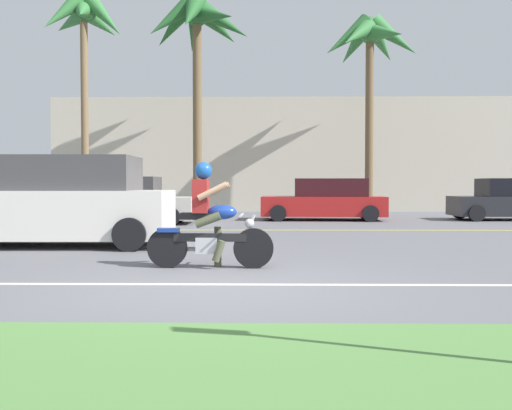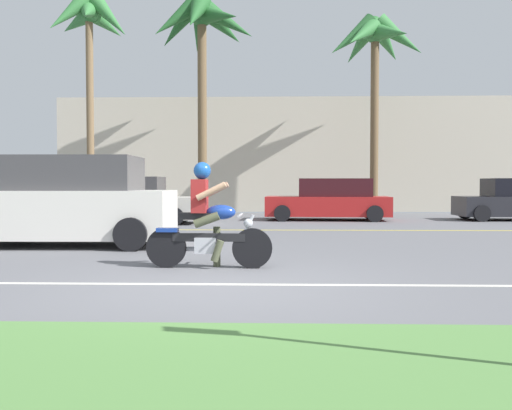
{
  "view_description": "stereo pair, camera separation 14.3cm",
  "coord_description": "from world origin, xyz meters",
  "px_view_note": "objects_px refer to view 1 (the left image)",
  "views": [
    {
      "loc": [
        0.6,
        -7.18,
        1.28
      ],
      "look_at": [
        0.44,
        2.76,
        0.91
      ],
      "focal_mm": 40.37,
      "sensor_mm": 36.0,
      "label": 1
    },
    {
      "loc": [
        0.74,
        -7.17,
        1.28
      ],
      "look_at": [
        0.44,
        2.76,
        0.91
      ],
      "focal_mm": 40.37,
      "sensor_mm": 36.0,
      "label": 2
    }
  ],
  "objects_px": {
    "suv_nearby": "(62,202)",
    "palm_tree_2": "(84,28)",
    "parked_car_2": "(325,201)",
    "parked_car_3": "(507,201)",
    "motorcyclist": "(209,223)",
    "palm_tree_1": "(370,46)",
    "palm_tree_0": "(198,28)",
    "parked_car_1": "(124,202)"
  },
  "relations": [
    {
      "from": "suv_nearby",
      "to": "palm_tree_2",
      "type": "xyz_separation_m",
      "value": [
        -2.96,
        11.02,
        6.51
      ]
    },
    {
      "from": "motorcyclist",
      "to": "palm_tree_1",
      "type": "xyz_separation_m",
      "value": [
        5.08,
        14.87,
        6.18
      ]
    },
    {
      "from": "palm_tree_0",
      "to": "parked_car_3",
      "type": "bearing_deg",
      "value": -14.39
    },
    {
      "from": "suv_nearby",
      "to": "parked_car_3",
      "type": "xyz_separation_m",
      "value": [
        12.71,
        8.65,
        -0.21
      ]
    },
    {
      "from": "suv_nearby",
      "to": "palm_tree_0",
      "type": "relative_size",
      "value": 0.51
    },
    {
      "from": "palm_tree_0",
      "to": "palm_tree_1",
      "type": "bearing_deg",
      "value": 2.33
    },
    {
      "from": "parked_car_1",
      "to": "palm_tree_1",
      "type": "distance_m",
      "value": 11.91
    },
    {
      "from": "motorcyclist",
      "to": "palm_tree_0",
      "type": "xyz_separation_m",
      "value": [
        -1.86,
        14.58,
        6.83
      ]
    },
    {
      "from": "suv_nearby",
      "to": "palm_tree_1",
      "type": "relative_size",
      "value": 0.56
    },
    {
      "from": "parked_car_1",
      "to": "palm_tree_1",
      "type": "relative_size",
      "value": 0.54
    },
    {
      "from": "suv_nearby",
      "to": "palm_tree_2",
      "type": "relative_size",
      "value": 0.52
    },
    {
      "from": "suv_nearby",
      "to": "palm_tree_2",
      "type": "distance_m",
      "value": 13.14
    },
    {
      "from": "parked_car_2",
      "to": "parked_car_3",
      "type": "bearing_deg",
      "value": 1.03
    },
    {
      "from": "parked_car_1",
      "to": "palm_tree_2",
      "type": "distance_m",
      "value": 8.46
    },
    {
      "from": "suv_nearby",
      "to": "parked_car_1",
      "type": "xyz_separation_m",
      "value": [
        -0.34,
        6.58,
        -0.19
      ]
    },
    {
      "from": "motorcyclist",
      "to": "parked_car_2",
      "type": "relative_size",
      "value": 0.44
    },
    {
      "from": "parked_car_3",
      "to": "parked_car_2",
      "type": "bearing_deg",
      "value": -178.97
    },
    {
      "from": "motorcyclist",
      "to": "palm_tree_0",
      "type": "height_order",
      "value": "palm_tree_0"
    },
    {
      "from": "motorcyclist",
      "to": "parked_car_3",
      "type": "relative_size",
      "value": 0.52
    },
    {
      "from": "suv_nearby",
      "to": "palm_tree_2",
      "type": "height_order",
      "value": "palm_tree_2"
    },
    {
      "from": "suv_nearby",
      "to": "palm_tree_1",
      "type": "bearing_deg",
      "value": 54.57
    },
    {
      "from": "parked_car_2",
      "to": "palm_tree_1",
      "type": "height_order",
      "value": "palm_tree_1"
    },
    {
      "from": "parked_car_2",
      "to": "palm_tree_1",
      "type": "xyz_separation_m",
      "value": [
        2.12,
        3.28,
        6.17
      ]
    },
    {
      "from": "parked_car_3",
      "to": "suv_nearby",
      "type": "bearing_deg",
      "value": -145.77
    },
    {
      "from": "parked_car_2",
      "to": "parked_car_3",
      "type": "height_order",
      "value": "parked_car_3"
    },
    {
      "from": "motorcyclist",
      "to": "parked_car_2",
      "type": "distance_m",
      "value": 11.96
    },
    {
      "from": "motorcyclist",
      "to": "palm_tree_0",
      "type": "relative_size",
      "value": 0.22
    },
    {
      "from": "parked_car_2",
      "to": "parked_car_3",
      "type": "distance_m",
      "value": 6.42
    },
    {
      "from": "parked_car_3",
      "to": "palm_tree_2",
      "type": "distance_m",
      "value": 17.22
    },
    {
      "from": "suv_nearby",
      "to": "parked_car_1",
      "type": "height_order",
      "value": "suv_nearby"
    },
    {
      "from": "motorcyclist",
      "to": "palm_tree_1",
      "type": "height_order",
      "value": "palm_tree_1"
    },
    {
      "from": "suv_nearby",
      "to": "palm_tree_1",
      "type": "xyz_separation_m",
      "value": [
        8.41,
        11.82,
        5.96
      ]
    },
    {
      "from": "parked_car_3",
      "to": "palm_tree_0",
      "type": "bearing_deg",
      "value": 165.61
    },
    {
      "from": "parked_car_2",
      "to": "palm_tree_2",
      "type": "xyz_separation_m",
      "value": [
        -9.25,
        2.49,
        6.72
      ]
    },
    {
      "from": "parked_car_1",
      "to": "palm_tree_2",
      "type": "bearing_deg",
      "value": 120.52
    },
    {
      "from": "motorcyclist",
      "to": "parked_car_3",
      "type": "xyz_separation_m",
      "value": [
        9.38,
        11.7,
        0.01
      ]
    },
    {
      "from": "palm_tree_2",
      "to": "parked_car_3",
      "type": "bearing_deg",
      "value": -8.61
    },
    {
      "from": "palm_tree_0",
      "to": "palm_tree_2",
      "type": "distance_m",
      "value": 4.46
    },
    {
      "from": "parked_car_3",
      "to": "palm_tree_2",
      "type": "height_order",
      "value": "palm_tree_2"
    },
    {
      "from": "suv_nearby",
      "to": "parked_car_3",
      "type": "bearing_deg",
      "value": 34.23
    },
    {
      "from": "parked_car_1",
      "to": "parked_car_2",
      "type": "relative_size",
      "value": 1.0
    },
    {
      "from": "palm_tree_1",
      "to": "suv_nearby",
      "type": "bearing_deg",
      "value": -125.43
    }
  ]
}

